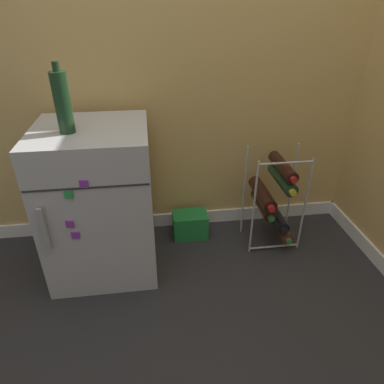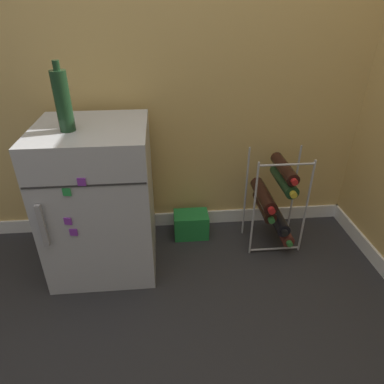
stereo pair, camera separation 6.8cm
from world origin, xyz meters
The scene contains 6 objects.
ground_plane centered at (0.00, 0.00, 0.00)m, with size 14.00×14.00×0.00m, color #28282B.
wall_back centered at (0.00, 0.73, 1.24)m, with size 7.01×0.07×2.50m.
mini_fridge centered at (-0.52, 0.38, 0.40)m, with size 0.54×0.55×0.81m.
wine_rack centered at (0.46, 0.46, 0.30)m, with size 0.31×0.33×0.60m.
soda_box centered at (-0.02, 0.57, 0.08)m, with size 0.21×0.15×0.16m.
fridge_top_bottle centered at (-0.60, 0.33, 0.94)m, with size 0.07×0.07×0.30m.
Camera 1 is at (-0.24, -1.19, 1.34)m, focal length 32.00 mm.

